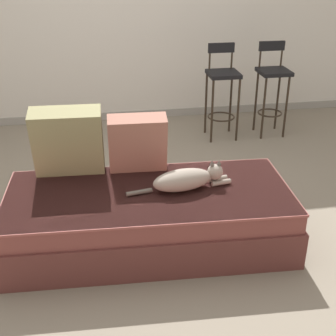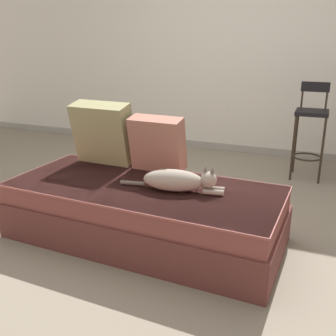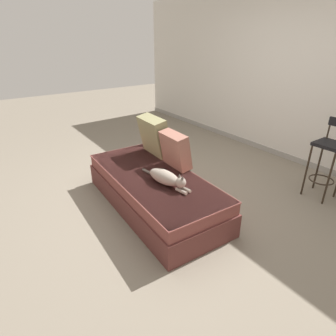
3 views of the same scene
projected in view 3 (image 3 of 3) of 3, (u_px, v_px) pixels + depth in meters
name	position (u px, v px, depth m)	size (l,w,h in m)	color
ground_plane	(180.00, 196.00, 3.63)	(16.00, 16.00, 0.00)	slate
wall_back_panel	(300.00, 78.00, 4.25)	(8.00, 0.10, 2.60)	silver
wall_baseboard_trim	(283.00, 155.00, 4.76)	(8.00, 0.02, 0.09)	gray
couch	(154.00, 190.00, 3.33)	(2.01, 0.95, 0.42)	brown
throw_pillow_corner	(154.00, 136.00, 3.71)	(0.50, 0.29, 0.52)	#847F56
throw_pillow_middle	(175.00, 150.00, 3.35)	(0.43, 0.24, 0.44)	#936051
cat	(166.00, 178.00, 3.02)	(0.74, 0.24, 0.19)	gray
bar_stool_near_window	(328.00, 155.00, 3.40)	(0.32, 0.32, 0.99)	#2D2319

